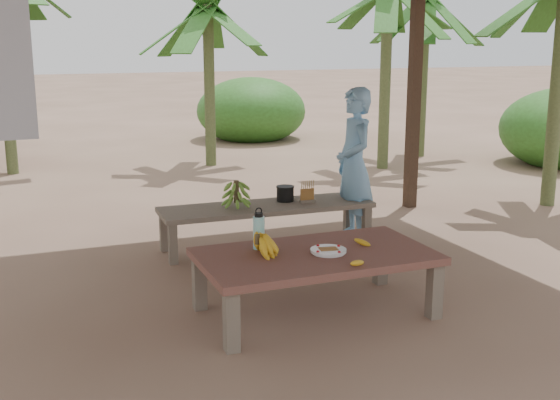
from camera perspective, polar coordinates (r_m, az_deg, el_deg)
name	(u,v)px	position (r m, az deg, el deg)	size (l,w,h in m)	color
ground	(271,293)	(6.02, -0.76, -7.60)	(80.00, 80.00, 0.00)	brown
work_table	(315,261)	(5.47, 2.90, -4.94)	(1.80, 1.01, 0.50)	brown
bench	(267,210)	(7.21, -1.06, -0.82)	(2.22, 0.67, 0.45)	brown
ripe_banana_bunch	(257,244)	(5.35, -1.84, -3.60)	(0.30, 0.25, 0.18)	yellow
plate	(328,251)	(5.43, 3.95, -4.15)	(0.28, 0.28, 0.04)	white
loose_banana_front	(357,263)	(5.15, 6.29, -5.11)	(0.04, 0.15, 0.04)	yellow
loose_banana_side	(362,242)	(5.67, 6.70, -3.44)	(0.04, 0.16, 0.04)	yellow
water_flask	(259,231)	(5.50, -1.73, -2.57)	(0.09, 0.09, 0.33)	#40C7C3
green_banana_stalk	(236,193)	(7.07, -3.57, 0.55)	(0.25, 0.25, 0.29)	#598C2D
cooking_pot	(285,194)	(7.35, 0.43, 0.50)	(0.18, 0.18, 0.15)	black
skewer_rack	(307,191)	(7.27, 2.23, 0.70)	(0.18, 0.08, 0.24)	#A57F47
woman	(354,164)	(7.48, 6.03, 2.89)	(0.59, 0.39, 1.63)	#71A8D6
banana_plant_ne	(388,3)	(11.70, 8.75, 15.52)	(1.80, 1.80, 3.15)	#596638
banana_plant_n	(208,22)	(11.90, -5.87, 14.18)	(1.80, 1.80, 2.86)	#596638
banana_plant_far	(425,13)	(13.07, 11.74, 14.63)	(1.80, 1.80, 3.03)	#596638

